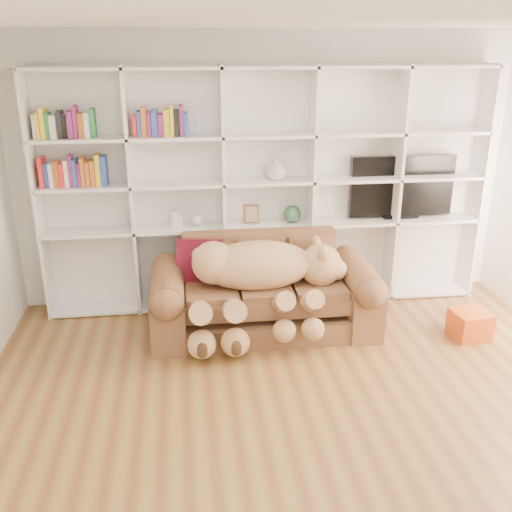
{
  "coord_description": "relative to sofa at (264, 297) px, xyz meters",
  "views": [
    {
      "loc": [
        -0.82,
        -3.16,
        2.6
      ],
      "look_at": [
        -0.2,
        1.63,
        0.77
      ],
      "focal_mm": 40.0,
      "sensor_mm": 36.0,
      "label": 1
    }
  ],
  "objects": [
    {
      "name": "wall_back",
      "position": [
        0.12,
        0.8,
        1.02
      ],
      "size": [
        5.0,
        0.02,
        2.7
      ],
      "primitive_type": "cube",
      "color": "white",
      "rests_on": "floor"
    },
    {
      "name": "figurine_tall",
      "position": [
        -0.81,
        0.61,
        0.62
      ],
      "size": [
        0.1,
        0.1,
        0.17
      ],
      "primitive_type": "cylinder",
      "rotation": [
        0.0,
        0.0,
        -0.27
      ],
      "color": "beige",
      "rests_on": "bookshelf"
    },
    {
      "name": "teddy_bear",
      "position": [
        -0.07,
        -0.18,
        0.27
      ],
      "size": [
        1.51,
        0.84,
        0.88
      ],
      "rotation": [
        0.0,
        0.0,
        -0.04
      ],
      "color": "tan",
      "rests_on": "sofa"
    },
    {
      "name": "floor",
      "position": [
        0.12,
        -1.7,
        -0.33
      ],
      "size": [
        5.0,
        5.0,
        0.0
      ],
      "primitive_type": "plane",
      "color": "brown",
      "rests_on": "ground"
    },
    {
      "name": "picture_frame",
      "position": [
        -0.04,
        0.61,
        0.64
      ],
      "size": [
        0.16,
        0.04,
        0.19
      ],
      "primitive_type": "cube",
      "rotation": [
        0.0,
        0.0,
        -0.12
      ],
      "color": "brown",
      "rests_on": "bookshelf"
    },
    {
      "name": "figurine_short",
      "position": [
        -0.77,
        0.61,
        0.59
      ],
      "size": [
        0.07,
        0.07,
        0.12
      ],
      "primitive_type": "cylinder",
      "rotation": [
        0.0,
        0.0,
        0.01
      ],
      "color": "beige",
      "rests_on": "bookshelf"
    },
    {
      "name": "tv",
      "position": [
        1.53,
        0.66,
        0.85
      ],
      "size": [
        1.09,
        0.18,
        0.64
      ],
      "color": "black",
      "rests_on": "bookshelf"
    },
    {
      "name": "shelf_vase",
      "position": [
        0.2,
        0.61,
        1.09
      ],
      "size": [
        0.22,
        0.22,
        0.22
      ],
      "primitive_type": "imported",
      "rotation": [
        0.0,
        0.0,
        -0.04
      ],
      "color": "beige",
      "rests_on": "bookshelf"
    },
    {
      "name": "sofa",
      "position": [
        0.0,
        0.0,
        0.0
      ],
      "size": [
        2.09,
        0.9,
        0.88
      ],
      "color": "brown",
      "rests_on": "floor"
    },
    {
      "name": "bookshelf",
      "position": [
        -0.12,
        0.67,
        0.97
      ],
      "size": [
        4.43,
        0.35,
        2.4
      ],
      "color": "white",
      "rests_on": "floor"
    },
    {
      "name": "gift_box",
      "position": [
        1.88,
        -0.42,
        -0.2
      ],
      "size": [
        0.35,
        0.33,
        0.26
      ],
      "primitive_type": "cube",
      "rotation": [
        0.0,
        0.0,
        0.11
      ],
      "color": "#C94F1A",
      "rests_on": "floor"
    },
    {
      "name": "snow_globe",
      "position": [
        -0.58,
        0.61,
        0.59
      ],
      "size": [
        0.11,
        0.11,
        0.11
      ],
      "primitive_type": "sphere",
      "color": "white",
      "rests_on": "bookshelf"
    },
    {
      "name": "green_vase",
      "position": [
        0.37,
        0.61,
        0.62
      ],
      "size": [
        0.18,
        0.18,
        0.18
      ],
      "primitive_type": "sphere",
      "color": "#2B5534",
      "rests_on": "bookshelf"
    },
    {
      "name": "throw_pillow",
      "position": [
        -0.59,
        0.15,
        0.33
      ],
      "size": [
        0.47,
        0.33,
        0.44
      ],
      "primitive_type": "cube",
      "rotation": [
        -0.24,
        0.0,
        -0.23
      ],
      "color": "#5C0F1E",
      "rests_on": "sofa"
    },
    {
      "name": "ceiling",
      "position": [
        0.12,
        -1.7,
        2.37
      ],
      "size": [
        5.0,
        5.0,
        0.0
      ],
      "primitive_type": "plane",
      "rotation": [
        3.14,
        0.0,
        0.0
      ],
      "color": "white",
      "rests_on": "wall_back"
    }
  ]
}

